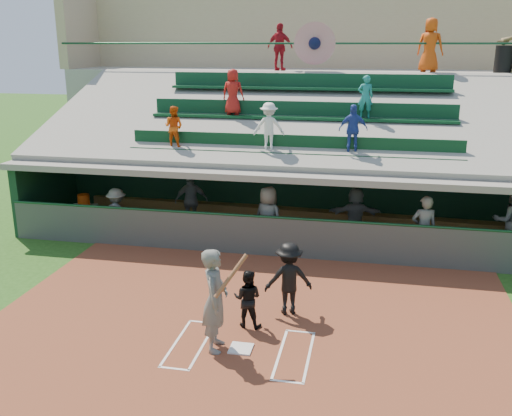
% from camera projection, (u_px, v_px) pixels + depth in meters
% --- Properties ---
extents(ground, '(100.00, 100.00, 0.00)m').
position_uv_depth(ground, '(241.00, 350.00, 10.85)').
color(ground, '#214B15').
rests_on(ground, ground).
extents(dirt_slab, '(11.00, 9.00, 0.02)m').
position_uv_depth(dirt_slab, '(247.00, 337.00, 11.32)').
color(dirt_slab, brown).
rests_on(dirt_slab, ground).
extents(home_plate, '(0.43, 0.43, 0.03)m').
position_uv_depth(home_plate, '(241.00, 348.00, 10.84)').
color(home_plate, silver).
rests_on(home_plate, dirt_slab).
extents(batters_box_chalk, '(2.65, 1.85, 0.01)m').
position_uv_depth(batters_box_chalk, '(241.00, 349.00, 10.85)').
color(batters_box_chalk, silver).
rests_on(batters_box_chalk, dirt_slab).
extents(dugout_floor, '(16.00, 3.50, 0.04)m').
position_uv_depth(dugout_floor, '(291.00, 236.00, 17.20)').
color(dugout_floor, gray).
rests_on(dugout_floor, ground).
extents(concourse_slab, '(20.00, 3.00, 4.60)m').
position_uv_depth(concourse_slab, '(316.00, 129.00, 22.91)').
color(concourse_slab, gray).
rests_on(concourse_slab, ground).
extents(grandstand, '(20.40, 10.40, 7.80)m').
position_uv_depth(grandstand, '(307.00, 142.00, 20.11)').
color(grandstand, '#464A46').
rests_on(grandstand, ground).
extents(batter_at_plate, '(0.91, 0.81, 2.01)m').
position_uv_depth(batter_at_plate, '(215.00, 300.00, 10.61)').
color(batter_at_plate, '#565853').
rests_on(batter_at_plate, dirt_slab).
extents(catcher, '(0.61, 0.49, 1.22)m').
position_uv_depth(catcher, '(248.00, 299.00, 11.58)').
color(catcher, black).
rests_on(catcher, dirt_slab).
extents(home_umpire, '(1.16, 0.88, 1.59)m').
position_uv_depth(home_umpire, '(289.00, 278.00, 12.11)').
color(home_umpire, black).
rests_on(home_umpire, dirt_slab).
extents(dugout_bench, '(14.91, 1.24, 0.45)m').
position_uv_depth(dugout_bench, '(306.00, 216.00, 18.29)').
color(dugout_bench, olive).
rests_on(dugout_bench, dugout_floor).
extents(white_table, '(0.89, 0.74, 0.68)m').
position_uv_depth(white_table, '(84.00, 216.00, 17.88)').
color(white_table, white).
rests_on(white_table, dugout_floor).
extents(water_cooler, '(0.37, 0.37, 0.37)m').
position_uv_depth(water_cooler, '(84.00, 200.00, 17.74)').
color(water_cooler, '#CE460C').
rests_on(water_cooler, white_table).
extents(dugout_player_a, '(1.10, 0.78, 1.55)m').
position_uv_depth(dugout_player_a, '(117.00, 214.00, 16.63)').
color(dugout_player_a, '#565954').
rests_on(dugout_player_a, dugout_floor).
extents(dugout_player_b, '(1.09, 0.72, 1.73)m').
position_uv_depth(dugout_player_b, '(191.00, 201.00, 17.71)').
color(dugout_player_b, '#5C5E59').
rests_on(dugout_player_b, dugout_floor).
extents(dugout_player_c, '(1.04, 0.89, 1.80)m').
position_uv_depth(dugout_player_c, '(268.00, 218.00, 15.84)').
color(dugout_player_c, '#50524E').
rests_on(dugout_player_c, dugout_floor).
extents(dugout_player_d, '(1.56, 0.67, 1.63)m').
position_uv_depth(dugout_player_d, '(355.00, 215.00, 16.44)').
color(dugout_player_d, '#575A55').
rests_on(dugout_player_d, dugout_floor).
extents(dugout_player_e, '(0.72, 0.54, 1.80)m').
position_uv_depth(dugout_player_e, '(424.00, 229.00, 14.90)').
color(dugout_player_e, '#565853').
rests_on(dugout_player_e, dugout_floor).
extents(dugout_player_f, '(1.03, 0.86, 1.94)m').
position_uv_depth(dugout_player_f, '(510.00, 221.00, 15.38)').
color(dugout_player_f, '#60635D').
rests_on(dugout_player_f, dugout_floor).
extents(trash_bin, '(0.62, 0.62, 0.94)m').
position_uv_depth(trash_bin, '(504.00, 59.00, 19.71)').
color(trash_bin, black).
rests_on(trash_bin, concourse_slab).
extents(concourse_staff_a, '(1.09, 0.69, 1.73)m').
position_uv_depth(concourse_staff_a, '(280.00, 47.00, 21.34)').
color(concourse_staff_a, '#A8131E').
rests_on(concourse_staff_a, concourse_slab).
extents(concourse_staff_b, '(1.05, 0.84, 1.87)m').
position_uv_depth(concourse_staff_b, '(430.00, 45.00, 19.91)').
color(concourse_staff_b, '#C8420B').
rests_on(concourse_staff_b, concourse_slab).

